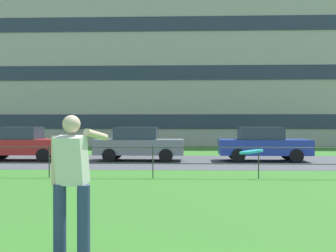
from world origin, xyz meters
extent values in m
cube|color=#4C4C51|center=(0.00, 19.41, 0.00)|extent=(80.00, 6.71, 0.01)
cylinder|color=#333833|center=(-3.26, 13.93, 0.50)|extent=(0.04, 0.04, 1.00)
cylinder|color=#333833|center=(0.00, 13.93, 0.50)|extent=(0.04, 0.04, 1.00)
cylinder|color=#333833|center=(3.26, 13.93, 0.50)|extent=(0.04, 0.04, 1.00)
cylinder|color=#333833|center=(0.00, 13.93, 0.45)|extent=(32.60, 0.03, 0.03)
cylinder|color=#333833|center=(0.00, 13.93, 0.95)|extent=(32.60, 0.03, 0.03)
cylinder|color=navy|center=(-0.60, 6.41, 0.47)|extent=(0.16, 0.16, 0.93)
cylinder|color=navy|center=(-0.29, 6.35, 0.47)|extent=(0.16, 0.16, 0.93)
cube|color=silver|center=(-0.44, 6.38, 1.23)|extent=(0.41, 0.37, 0.63)
sphere|color=beige|center=(-0.44, 6.38, 1.68)|extent=(0.22, 0.22, 0.22)
cylinder|color=beige|center=(-0.19, 6.64, 1.54)|extent=(0.20, 0.63, 0.17)
cylinder|color=beige|center=(-0.67, 6.42, 1.22)|extent=(0.09, 0.09, 0.62)
cylinder|color=#2DB2C6|center=(1.72, 6.13, 1.36)|extent=(0.31, 0.31, 0.06)
cube|color=red|center=(-6.45, 19.67, 0.64)|extent=(4.04, 1.80, 0.68)
cube|color=#2D3847|center=(-6.60, 19.67, 1.26)|extent=(1.94, 1.57, 0.56)
cylinder|color=black|center=(-5.23, 20.51, 0.30)|extent=(0.60, 0.21, 0.60)
cylinder|color=black|center=(-5.19, 18.90, 0.30)|extent=(0.60, 0.21, 0.60)
cylinder|color=black|center=(-7.71, 20.45, 0.30)|extent=(0.60, 0.21, 0.60)
cube|color=slate|center=(-1.04, 19.76, 0.64)|extent=(4.02, 1.74, 0.68)
cube|color=#2D3847|center=(-1.19, 19.76, 1.26)|extent=(1.92, 1.54, 0.56)
cylinder|color=black|center=(0.21, 20.55, 0.30)|extent=(0.60, 0.21, 0.60)
cylinder|color=black|center=(0.19, 18.93, 0.30)|extent=(0.60, 0.21, 0.60)
cylinder|color=black|center=(-2.27, 20.58, 0.30)|extent=(0.60, 0.21, 0.60)
cylinder|color=black|center=(-2.29, 18.96, 0.30)|extent=(0.60, 0.21, 0.60)
cube|color=#233899|center=(4.57, 19.74, 0.64)|extent=(4.03, 1.78, 0.68)
cube|color=#2D3847|center=(4.42, 19.75, 1.26)|extent=(1.93, 1.56, 0.56)
cylinder|color=black|center=(5.83, 20.53, 0.30)|extent=(0.60, 0.21, 0.60)
cylinder|color=black|center=(5.80, 18.91, 0.30)|extent=(0.60, 0.21, 0.60)
cylinder|color=black|center=(3.35, 20.57, 0.30)|extent=(0.60, 0.21, 0.60)
cylinder|color=black|center=(3.32, 18.96, 0.30)|extent=(0.60, 0.21, 0.60)
cube|color=#ADA393|center=(-1.84, 37.76, 7.39)|extent=(38.62, 11.61, 14.79)
cube|color=#283342|center=(-1.84, 31.92, 1.85)|extent=(32.44, 0.06, 1.10)
cube|color=#283342|center=(-1.84, 31.92, 5.55)|extent=(32.44, 0.06, 1.10)
cube|color=#283342|center=(-1.84, 31.92, 9.24)|extent=(32.44, 0.06, 1.10)
camera|label=1|loc=(0.93, 1.46, 1.69)|focal=43.14mm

